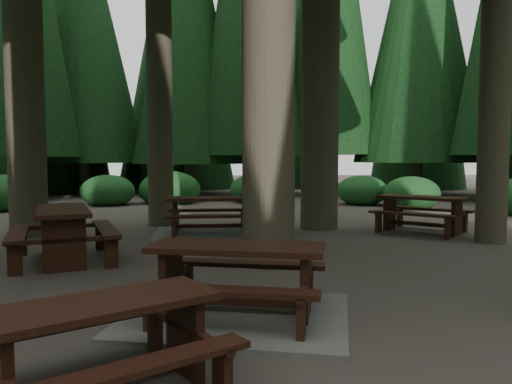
{
  "coord_description": "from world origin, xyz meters",
  "views": [
    {
      "loc": [
        0.08,
        -7.72,
        1.73
      ],
      "look_at": [
        0.67,
        1.21,
        1.1
      ],
      "focal_mm": 35.0,
      "sensor_mm": 36.0,
      "label": 1
    }
  ],
  "objects": [
    {
      "name": "ground",
      "position": [
        0.0,
        0.0,
        0.0
      ],
      "size": [
        80.0,
        80.0,
        0.0
      ],
      "primitive_type": "plane",
      "color": "#4E453F",
      "rests_on": "ground"
    },
    {
      "name": "picnic_table_a",
      "position": [
        0.22,
        -2.47,
        0.27
      ],
      "size": [
        2.73,
        2.43,
        0.8
      ],
      "rotation": [
        0.0,
        0.0,
        -0.23
      ],
      "color": "gray",
      "rests_on": "ground"
    },
    {
      "name": "picnic_table_b",
      "position": [
        -2.57,
        0.65,
        0.59
      ],
      "size": [
        2.21,
        2.46,
        0.88
      ],
      "rotation": [
        0.0,
        0.0,
        1.9
      ],
      "color": "black",
      "rests_on": "ground"
    },
    {
      "name": "picnic_table_c",
      "position": [
        -0.21,
        3.38,
        0.29
      ],
      "size": [
        2.54,
        2.12,
        0.84
      ],
      "rotation": [
        0.0,
        0.0,
        0.04
      ],
      "color": "gray",
      "rests_on": "ground"
    },
    {
      "name": "picnic_table_d",
      "position": [
        4.63,
        3.37,
        0.55
      ],
      "size": [
        2.47,
        2.44,
        0.84
      ],
      "rotation": [
        0.0,
        0.0,
        -0.72
      ],
      "color": "black",
      "rests_on": "ground"
    },
    {
      "name": "picnic_table_e",
      "position": [
        -0.78,
        -4.19,
        0.47
      ],
      "size": [
        2.1,
        2.0,
        0.71
      ],
      "rotation": [
        0.0,
        0.0,
        0.57
      ],
      "color": "black",
      "rests_on": "ground"
    },
    {
      "name": "shrub_ring",
      "position": [
        0.7,
        0.75,
        0.4
      ],
      "size": [
        23.86,
        24.64,
        1.49
      ],
      "color": "#1C5320",
      "rests_on": "ground"
    }
  ]
}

